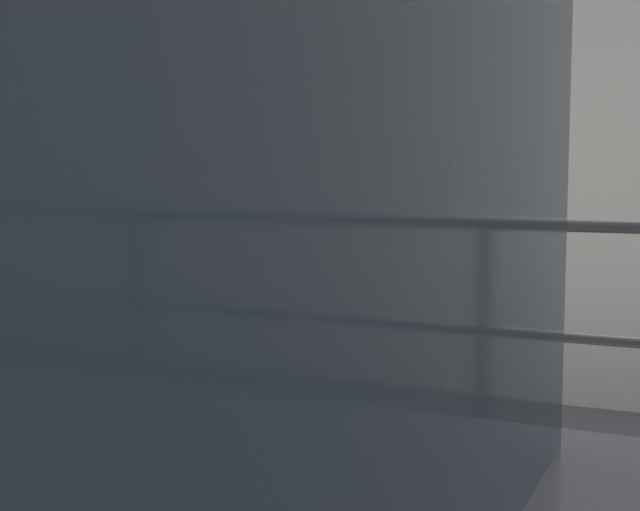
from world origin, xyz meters
name	(u,v)px	position (x,y,z in m)	size (l,w,h in m)	color
parking_meter	(261,267)	(-0.02, 0.53, 1.20)	(0.17, 0.18, 1.46)	slate
pedestrian_at_meter	(430,293)	(0.52, 0.66, 1.13)	(0.62, 0.61, 1.71)	black
background_railing	(409,284)	(0.00, 2.02, 0.97)	(24.06, 0.06, 1.15)	black
backdrop_wall	(503,142)	(0.00, 4.00, 1.70)	(32.00, 0.50, 3.41)	gray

